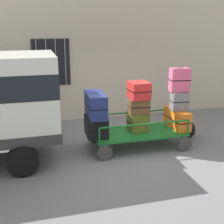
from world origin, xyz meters
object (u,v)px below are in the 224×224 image
Objects in this scene: suitcase_center_middle at (179,101)px; suitcase_center_top at (180,80)px; suitcase_center_bottom at (177,118)px; suitcase_left_bottom at (96,126)px; suitcase_midleft_bottom at (138,122)px; suitcase_midleft_middle at (139,106)px; luggage_cart at (138,134)px; suitcase_left_middle at (96,105)px; backpack at (191,130)px; suitcase_midleft_top at (139,90)px.

suitcase_center_top is (0.00, 0.06, 0.57)m from suitcase_center_middle.
suitcase_center_bottom is 1.96× the size of suitcase_center_middle.
suitcase_center_top is (2.31, 0.04, 1.08)m from suitcase_left_bottom.
suitcase_midleft_middle is (0.00, -0.04, 0.45)m from suitcase_midleft_bottom.
suitcase_midleft_middle is at bearing -0.40° from suitcase_left_bottom.
suitcase_left_middle is at bearing 178.70° from luggage_cart.
suitcase_center_middle is at bearing -90.00° from suitcase_center_bottom.
suitcase_center_bottom is (2.31, 0.01, -0.56)m from suitcase_left_middle.
luggage_cart is 1.20m from suitcase_center_bottom.
suitcase_left_middle is at bearing -179.66° from suitcase_center_bottom.
suitcase_center_middle is at bearing -2.50° from suitcase_midleft_bottom.
suitcase_center_top reaches higher than backpack.
backpack is (2.91, 0.28, -0.48)m from suitcase_left_bottom.
suitcase_midleft_top is at bearing -90.00° from suitcase_midleft_bottom.
suitcase_center_middle reaches higher than suitcase_center_bottom.
backpack is (1.75, 0.29, -0.94)m from suitcase_midleft_middle.
suitcase_midleft_middle is (1.15, -0.01, 0.46)m from suitcase_left_bottom.
suitcase_midleft_middle is 0.88× the size of suitcase_center_top.
suitcase_midleft_bottom is 0.46m from suitcase_midleft_middle.
suitcase_left_middle is (0.00, 0.03, 0.56)m from suitcase_left_bottom.
suitcase_midleft_top is (-0.00, 0.03, 1.20)m from luggage_cart.
suitcase_midleft_bottom is (1.15, 0.03, 0.00)m from suitcase_left_bottom.
suitcase_midleft_bottom reaches higher than suitcase_left_bottom.
suitcase_center_middle is at bearing -0.51° from suitcase_left_bottom.
backpack is at bearing 26.71° from suitcase_center_middle.
suitcase_left_middle reaches higher than suitcase_midleft_bottom.
suitcase_midleft_bottom is at bearing 90.00° from suitcase_midleft_top.
suitcase_center_middle is at bearing -153.29° from backpack.
suitcase_midleft_middle is 1.31m from suitcase_center_top.
suitcase_midleft_middle is at bearing -90.00° from luggage_cart.
luggage_cart is 2.49× the size of suitcase_left_middle.
suitcase_left_bottom is at bearing -90.00° from suitcase_left_middle.
suitcase_left_middle is at bearing -179.72° from suitcase_center_top.
suitcase_midleft_middle is 1.26× the size of backpack.
suitcase_midleft_middle is 1.15m from suitcase_center_middle.
suitcase_left_middle is 2.36m from suitcase_center_top.
suitcase_midleft_bottom is 1.06× the size of suitcase_center_middle.
luggage_cart is 4.02× the size of suitcase_center_top.
suitcase_center_top reaches higher than suitcase_center_bottom.
suitcase_center_middle reaches higher than backpack.
suitcase_center_bottom is at bearing 0.60° from suitcase_midleft_top.
suitcase_center_bottom is at bearing 0.54° from suitcase_midleft_bottom.
backpack is at bearing 8.18° from suitcase_midleft_bottom.
luggage_cart is 4.53× the size of suitcase_midleft_top.
suitcase_left_middle is at bearing 178.81° from suitcase_center_middle.
suitcase_midleft_top reaches higher than suitcase_left_bottom.
suitcase_left_bottom is 0.72× the size of suitcase_left_middle.
backpack is at bearing 5.54° from suitcase_left_bottom.
suitcase_midleft_top reaches higher than suitcase_midleft_bottom.
suitcase_midleft_bottom is 1.84m from backpack.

